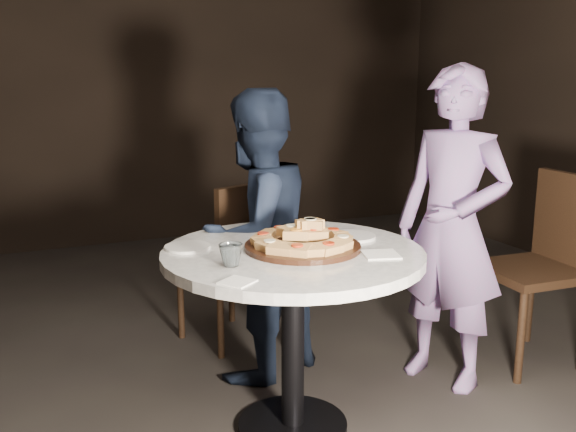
{
  "coord_description": "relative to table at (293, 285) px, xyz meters",
  "views": [
    {
      "loc": [
        -1.04,
        -2.28,
        1.5
      ],
      "look_at": [
        -0.01,
        0.06,
        0.93
      ],
      "focal_mm": 40.0,
      "sensor_mm": 36.0,
      "label": 1
    }
  ],
  "objects": [
    {
      "name": "diner_teal",
      "position": [
        0.89,
        0.12,
        0.12
      ],
      "size": [
        0.57,
        0.67,
        1.55
      ],
      "primitive_type": "imported",
      "rotation": [
        0.0,
        0.0,
        -1.15
      ],
      "color": "#8368A4",
      "rests_on": "ground"
    },
    {
      "name": "plate_right",
      "position": [
        0.32,
        0.08,
        0.15
      ],
      "size": [
        0.27,
        0.27,
        0.01
      ],
      "primitive_type": "cylinder",
      "rotation": [
        0.0,
        0.0,
        -0.39
      ],
      "color": "white",
      "rests_on": "table"
    },
    {
      "name": "focaccia_pile",
      "position": [
        0.04,
        -0.01,
        0.2
      ],
      "size": [
        0.42,
        0.42,
        0.11
      ],
      "rotation": [
        0.0,
        0.0,
        0.22
      ],
      "color": "tan",
      "rests_on": "serving_board"
    },
    {
      "name": "chair_far",
      "position": [
        0.08,
        0.95,
        -0.12
      ],
      "size": [
        0.56,
        0.57,
        0.93
      ],
      "rotation": [
        0.0,
        0.0,
        3.49
      ],
      "color": "black",
      "rests_on": "ground"
    },
    {
      "name": "table",
      "position": [
        0.0,
        0.0,
        0.0
      ],
      "size": [
        1.12,
        1.12,
        0.8
      ],
      "rotation": [
        0.0,
        0.0,
        0.05
      ],
      "color": "black",
      "rests_on": "ground"
    },
    {
      "name": "diner_navy",
      "position": [
        0.05,
        0.56,
        0.06
      ],
      "size": [
        0.86,
        0.78,
        1.43
      ],
      "primitive_type": "imported",
      "rotation": [
        0.0,
        0.0,
        3.56
      ],
      "color": "#141D31",
      "rests_on": "ground"
    },
    {
      "name": "chair_right",
      "position": [
        1.51,
        0.12,
        -0.08
      ],
      "size": [
        0.51,
        0.49,
        0.99
      ],
      "rotation": [
        0.0,
        0.0,
        -1.63
      ],
      "color": "black",
      "rests_on": "ground"
    },
    {
      "name": "plate_left",
      "position": [
        -0.39,
        0.19,
        0.15
      ],
      "size": [
        0.23,
        0.23,
        0.01
      ],
      "primitive_type": "cylinder",
      "rotation": [
        0.0,
        0.0,
        0.24
      ],
      "color": "white",
      "rests_on": "table"
    },
    {
      "name": "napkin_far",
      "position": [
        0.28,
        -0.21,
        0.15
      ],
      "size": [
        0.17,
        0.17,
        0.01
      ],
      "primitive_type": "cube",
      "rotation": [
        0.0,
        0.0,
        -0.29
      ],
      "color": "white",
      "rests_on": "table"
    },
    {
      "name": "napkin_near",
      "position": [
        -0.35,
        -0.3,
        0.15
      ],
      "size": [
        0.14,
        0.14,
        0.01
      ],
      "primitive_type": "cube",
      "rotation": [
        0.0,
        0.0,
        0.62
      ],
      "color": "white",
      "rests_on": "table"
    },
    {
      "name": "floor",
      "position": [
        0.01,
        -0.01,
        -0.65
      ],
      "size": [
        7.0,
        7.0,
        0.0
      ],
      "primitive_type": "plane",
      "color": "black",
      "rests_on": "ground"
    },
    {
      "name": "water_glass",
      "position": [
        -0.3,
        -0.11,
        0.19
      ],
      "size": [
        0.11,
        0.11,
        0.08
      ],
      "primitive_type": "imported",
      "rotation": [
        0.0,
        0.0,
        -0.31
      ],
      "color": "silver",
      "rests_on": "table"
    },
    {
      "name": "serving_board",
      "position": [
        0.04,
        -0.01,
        0.16
      ],
      "size": [
        0.53,
        0.53,
        0.02
      ],
      "primitive_type": "cylinder",
      "rotation": [
        0.0,
        0.0,
        -0.12
      ],
      "color": "black",
      "rests_on": "table"
    }
  ]
}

